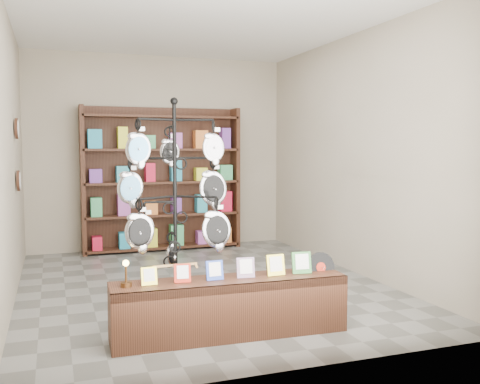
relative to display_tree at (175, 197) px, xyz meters
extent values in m
plane|color=slate|center=(0.61, 1.35, -1.16)|extent=(5.00, 5.00, 0.00)
plane|color=#A99C88|center=(0.61, 3.85, 0.34)|extent=(4.00, 0.00, 4.00)
plane|color=#A99C88|center=(0.61, -1.15, 0.34)|extent=(4.00, 0.00, 4.00)
plane|color=#A99C88|center=(-1.39, 1.35, 0.34)|extent=(0.00, 5.00, 5.00)
plane|color=#A99C88|center=(2.61, 1.35, 0.34)|extent=(0.00, 5.00, 5.00)
plane|color=white|center=(0.61, 1.35, 1.84)|extent=(5.00, 5.00, 0.00)
cylinder|color=black|center=(0.00, 0.00, -1.15)|extent=(0.44, 0.44, 0.03)
cylinder|color=black|center=(0.00, 0.00, -0.18)|extent=(0.04, 0.04, 1.96)
sphere|color=black|center=(0.00, 0.00, 0.82)|extent=(0.07, 0.07, 0.07)
ellipsoid|color=silver|center=(0.01, 0.21, -0.55)|extent=(0.10, 0.04, 0.21)
cube|color=#A88246|center=(-0.07, -0.27, -0.54)|extent=(0.37, 0.02, 0.04)
cube|color=black|center=(0.39, -0.33, -0.92)|extent=(2.00, 0.48, 0.49)
cube|color=gold|center=(-0.29, -0.31, -0.60)|extent=(0.13, 0.05, 0.14)
cube|color=#AE1F0D|center=(-0.02, -0.32, -0.60)|extent=(0.14, 0.05, 0.15)
cube|color=#263FA5|center=(0.26, -0.33, -0.59)|extent=(0.15, 0.06, 0.16)
cube|color=#E54C33|center=(0.53, -0.34, -0.59)|extent=(0.16, 0.06, 0.17)
cube|color=gold|center=(0.80, -0.35, -0.58)|extent=(0.16, 0.06, 0.18)
cube|color=#337233|center=(1.04, -0.36, -0.58)|extent=(0.17, 0.06, 0.19)
cylinder|color=black|center=(1.25, -0.32, -0.64)|extent=(0.27, 0.07, 0.27)
cylinder|color=#AE1F0D|center=(1.25, -0.32, -0.64)|extent=(0.09, 0.03, 0.09)
cylinder|color=#4D2F16|center=(-0.47, -0.30, -0.66)|extent=(0.09, 0.09, 0.04)
cylinder|color=#4D2F16|center=(-0.47, -0.30, -0.57)|extent=(0.02, 0.02, 0.13)
sphere|color=#FFBF59|center=(-0.47, -0.30, -0.48)|extent=(0.05, 0.05, 0.05)
cube|color=black|center=(0.61, 3.79, -0.06)|extent=(2.40, 0.04, 2.20)
cube|color=black|center=(-0.57, 3.63, -0.06)|extent=(0.06, 0.36, 2.20)
cube|color=black|center=(1.79, 3.63, -0.06)|extent=(0.06, 0.36, 2.20)
cube|color=black|center=(0.61, 3.63, -1.11)|extent=(2.36, 0.36, 0.04)
cube|color=black|center=(0.61, 3.63, -0.61)|extent=(2.36, 0.36, 0.03)
cube|color=black|center=(0.61, 3.63, -0.11)|extent=(2.36, 0.36, 0.04)
cube|color=black|center=(0.61, 3.63, 0.39)|extent=(2.36, 0.36, 0.04)
cube|color=black|center=(0.61, 3.63, 0.89)|extent=(2.36, 0.36, 0.04)
cylinder|color=black|center=(-1.36, 2.15, 0.64)|extent=(0.03, 0.24, 0.24)
cylinder|color=black|center=(-1.36, 2.15, 0.04)|extent=(0.03, 0.24, 0.24)
camera|label=1|loc=(-1.00, -4.50, 0.42)|focal=40.00mm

